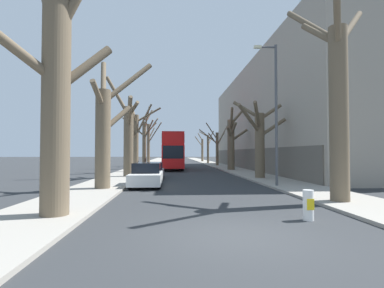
% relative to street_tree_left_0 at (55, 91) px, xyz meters
% --- Properties ---
extents(ground_plane, '(300.00, 300.00, 0.00)m').
position_rel_street_tree_left_0_xyz_m(ground_plane, '(5.21, -2.27, -4.00)').
color(ground_plane, '#2B2D30').
extents(sidewalk_left, '(3.19, 120.00, 0.12)m').
position_rel_street_tree_left_0_xyz_m(sidewalk_left, '(-0.53, 47.73, -3.94)').
color(sidewalk_left, gray).
rests_on(sidewalk_left, ground).
extents(sidewalk_right, '(3.19, 120.00, 0.12)m').
position_rel_street_tree_left_0_xyz_m(sidewalk_right, '(10.96, 47.73, -3.94)').
color(sidewalk_right, gray).
rests_on(sidewalk_right, ground).
extents(building_facade_right, '(10.08, 40.31, 12.58)m').
position_rel_street_tree_left_0_xyz_m(building_facade_right, '(17.54, 27.15, 2.28)').
color(building_facade_right, '#9E9384').
rests_on(building_facade_right, ground).
extents(street_tree_left_0, '(4.00, 4.27, 8.37)m').
position_rel_street_tree_left_0_xyz_m(street_tree_left_0, '(0.00, 0.00, 0.00)').
color(street_tree_left_0, brown).
rests_on(street_tree_left_0, ground).
extents(street_tree_left_1, '(3.06, 3.07, 7.42)m').
position_rel_street_tree_left_0_xyz_m(street_tree_left_1, '(-0.01, 7.10, -0.74)').
color(street_tree_left_1, brown).
rests_on(street_tree_left_1, ground).
extents(street_tree_left_2, '(2.93, 4.63, 8.32)m').
position_rel_street_tree_left_0_xyz_m(street_tree_left_2, '(0.03, 15.36, -0.46)').
color(street_tree_left_2, brown).
rests_on(street_tree_left_2, ground).
extents(street_tree_left_3, '(3.59, 3.15, 7.27)m').
position_rel_street_tree_left_0_xyz_m(street_tree_left_3, '(-0.06, 21.86, -0.36)').
color(street_tree_left_3, brown).
rests_on(street_tree_left_3, ground).
extents(street_tree_left_4, '(4.33, 2.45, 7.91)m').
position_rel_street_tree_left_0_xyz_m(street_tree_left_4, '(0.07, 29.33, -0.35)').
color(street_tree_left_4, brown).
rests_on(street_tree_left_4, ground).
extents(street_tree_left_5, '(2.49, 3.86, 7.40)m').
position_rel_street_tree_left_0_xyz_m(street_tree_left_5, '(0.11, 36.52, -0.26)').
color(street_tree_left_5, brown).
rests_on(street_tree_left_5, ground).
extents(street_tree_right_0, '(3.66, 4.74, 9.00)m').
position_rel_street_tree_left_0_xyz_m(street_tree_right_0, '(10.39, 2.11, 0.29)').
color(street_tree_right_0, brown).
rests_on(street_tree_right_0, ground).
extents(street_tree_right_1, '(4.21, 3.27, 6.26)m').
position_rel_street_tree_left_0_xyz_m(street_tree_right_1, '(10.44, 13.26, -0.90)').
color(street_tree_right_1, brown).
rests_on(street_tree_right_1, ground).
extents(street_tree_right_2, '(2.82, 2.61, 7.02)m').
position_rel_street_tree_left_0_xyz_m(street_tree_right_2, '(10.43, 24.21, -0.67)').
color(street_tree_right_2, brown).
rests_on(street_tree_right_2, ground).
extents(street_tree_right_3, '(4.39, 2.06, 6.63)m').
position_rel_street_tree_left_0_xyz_m(street_tree_right_3, '(10.49, 36.25, -0.88)').
color(street_tree_right_3, brown).
rests_on(street_tree_right_3, ground).
extents(street_tree_right_4, '(2.80, 2.86, 6.25)m').
position_rel_street_tree_left_0_xyz_m(street_tree_right_4, '(10.52, 47.49, -0.95)').
color(street_tree_right_4, brown).
rests_on(street_tree_right_4, ground).
extents(street_tree_right_5, '(2.35, 4.09, 6.53)m').
position_rel_street_tree_left_0_xyz_m(street_tree_right_5, '(10.45, 58.53, -1.06)').
color(street_tree_right_5, brown).
rests_on(street_tree_right_5, ground).
extents(double_decker_bus, '(2.48, 11.02, 4.36)m').
position_rel_street_tree_left_0_xyz_m(double_decker_bus, '(3.76, 27.71, -1.52)').
color(double_decker_bus, red).
rests_on(double_decker_bus, ground).
extents(parked_car_0, '(1.83, 4.24, 1.43)m').
position_rel_street_tree_left_0_xyz_m(parked_car_0, '(2.13, 8.81, -3.32)').
color(parked_car_0, silver).
rests_on(parked_car_0, ground).
extents(parked_car_1, '(1.71, 4.14, 1.29)m').
position_rel_street_tree_left_0_xyz_m(parked_car_1, '(2.13, 14.48, -3.38)').
color(parked_car_1, black).
rests_on(parked_car_1, ground).
extents(lamp_post, '(1.40, 0.20, 8.51)m').
position_rel_street_tree_left_0_xyz_m(lamp_post, '(9.75, 7.75, 0.72)').
color(lamp_post, '#4C4F54').
rests_on(lamp_post, ground).
extents(traffic_bollard, '(0.32, 0.33, 0.92)m').
position_rel_street_tree_left_0_xyz_m(traffic_bollard, '(7.81, -0.72, -3.54)').
color(traffic_bollard, white).
rests_on(traffic_bollard, ground).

